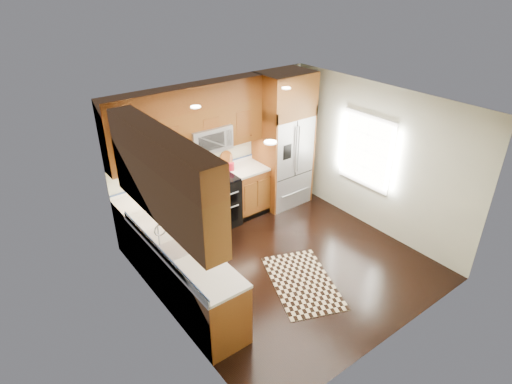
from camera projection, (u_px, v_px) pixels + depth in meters
ground at (285, 263)px, 6.92m from camera, size 4.00×4.00×0.00m
wall_back at (215, 151)px, 7.71m from camera, size 4.00×0.02×2.60m
wall_left at (165, 239)px, 5.25m from camera, size 0.02×4.00×2.60m
wall_right at (376, 159)px, 7.37m from camera, size 0.02×4.00×2.60m
window at (366, 151)px, 7.45m from camera, size 0.04×1.10×1.30m
base_cabinets at (189, 241)px, 6.69m from camera, size 2.85×3.00×0.90m
countertop at (191, 210)px, 6.62m from camera, size 2.86×3.01×0.04m
upper_cabinets at (179, 142)px, 6.12m from camera, size 2.85×3.00×1.15m
range at (215, 202)px, 7.74m from camera, size 0.76×0.67×0.95m
microwave at (208, 138)px, 7.27m from camera, size 0.76×0.40×0.42m
refrigerator at (283, 140)px, 8.14m from camera, size 0.98×0.75×2.60m
sink_faucet at (177, 244)px, 5.69m from camera, size 0.54×0.44×0.37m
rug at (302, 282)px, 6.51m from camera, size 1.36×1.69×0.01m
knife_block at (185, 175)px, 7.40m from camera, size 0.13×0.15×0.27m
utensil_crock at (231, 165)px, 7.78m from camera, size 0.13×0.13×0.31m
cutting_board at (226, 167)px, 7.94m from camera, size 0.40×0.40×0.02m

